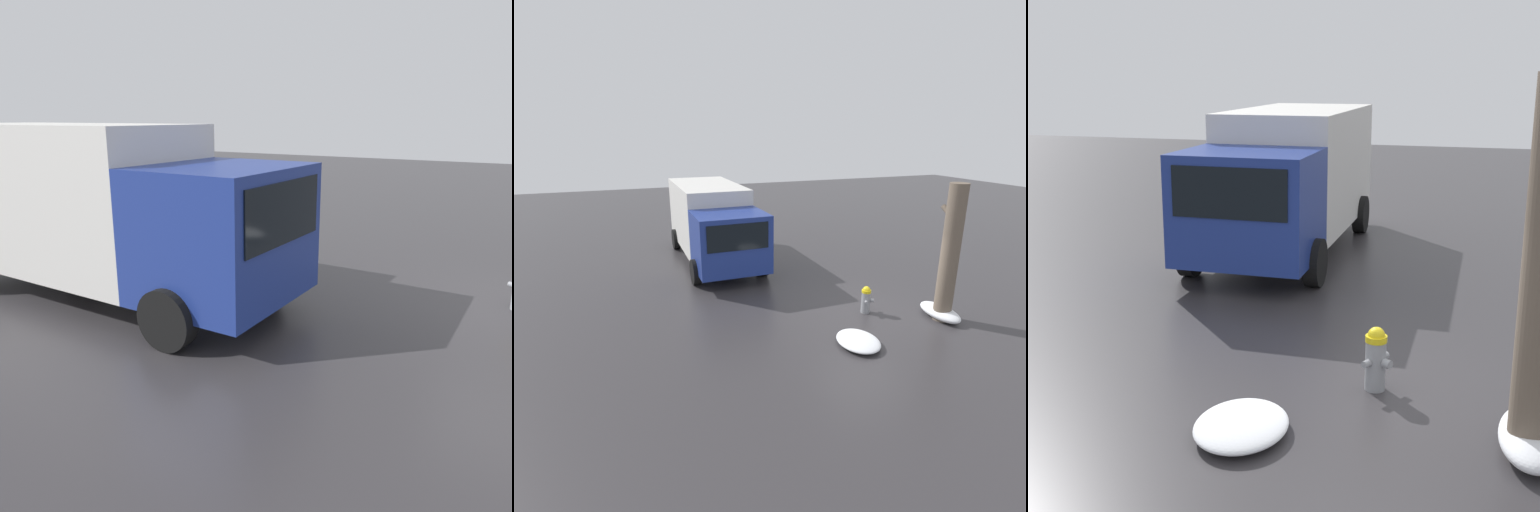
% 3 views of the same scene
% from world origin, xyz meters
% --- Properties ---
extents(ground_plane, '(60.00, 60.00, 0.00)m').
position_xyz_m(ground_plane, '(0.00, 0.00, 0.00)').
color(ground_plane, '#333033').
extents(fire_hydrant, '(0.44, 0.38, 0.82)m').
position_xyz_m(fire_hydrant, '(-0.00, -0.00, 0.42)').
color(fire_hydrant, gray).
rests_on(fire_hydrant, ground_plane).
extents(tree_trunk, '(0.75, 0.49, 3.87)m').
position_xyz_m(tree_trunk, '(-1.14, -1.80, 1.95)').
color(tree_trunk, '#6B5B4C').
rests_on(tree_trunk, ground_plane).
extents(delivery_truck, '(7.16, 2.75, 3.04)m').
position_xyz_m(delivery_truck, '(6.66, 2.99, 1.65)').
color(delivery_truck, navy).
rests_on(delivery_truck, ground_plane).
extents(snow_pile_by_hydrant, '(1.28, 1.02, 0.21)m').
position_xyz_m(snow_pile_by_hydrant, '(-1.54, 1.23, 0.11)').
color(snow_pile_by_hydrant, white).
rests_on(snow_pile_by_hydrant, ground_plane).
extents(snow_pile_curbside, '(1.41, 0.70, 0.34)m').
position_xyz_m(snow_pile_curbside, '(-1.05, -1.82, 0.17)').
color(snow_pile_curbside, white).
rests_on(snow_pile_curbside, ground_plane).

